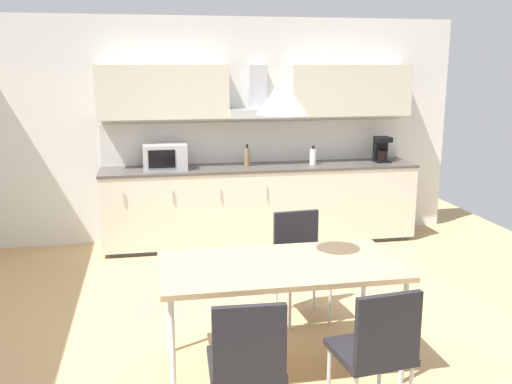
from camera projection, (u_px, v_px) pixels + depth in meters
name	position (u px, v px, depth m)	size (l,w,h in m)	color
ground_plane	(240.00, 345.00, 4.27)	(7.67, 8.29, 0.02)	tan
wall_back	(201.00, 131.00, 6.68)	(6.13, 0.10, 2.58)	silver
kitchen_counter	(261.00, 204.00, 6.64)	(3.62, 0.64, 0.91)	#333333
backsplash_tile	(256.00, 142.00, 6.77)	(3.60, 0.02, 0.48)	silver
upper_wall_cabinets	(259.00, 92.00, 6.50)	(3.60, 0.40, 0.59)	beige
microwave	(165.00, 157.00, 6.31)	(0.48, 0.35, 0.28)	#ADADB2
coffee_maker	(382.00, 149.00, 6.81)	(0.18, 0.19, 0.30)	black
bottle_brown	(247.00, 157.00, 6.50)	(0.06, 0.06, 0.25)	brown
bottle_white	(313.00, 156.00, 6.61)	(0.08, 0.08, 0.22)	white
dining_table	(280.00, 270.00, 3.79)	(1.60, 0.82, 0.75)	tan
chair_far_right	(300.00, 254.00, 4.66)	(0.44, 0.44, 0.87)	black
chair_near_right	(378.00, 345.00, 3.14)	(0.44, 0.44, 0.87)	black
chair_near_left	(247.00, 358.00, 3.01)	(0.42, 0.42, 0.87)	black
pendant_lamp	(282.00, 97.00, 3.55)	(0.32, 0.32, 0.22)	silver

